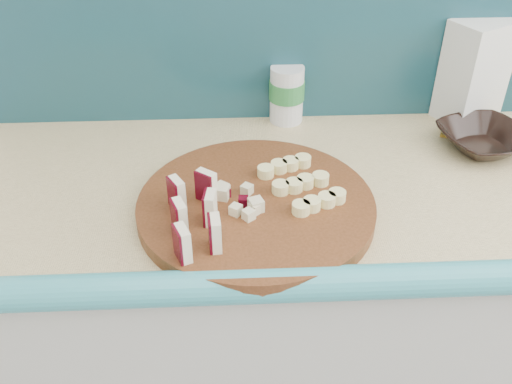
{
  "coord_description": "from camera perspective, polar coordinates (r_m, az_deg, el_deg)",
  "views": [
    {
      "loc": [
        -0.43,
        0.53,
        1.58
      ],
      "look_at": [
        -0.39,
        1.4,
        0.96
      ],
      "focal_mm": 40.0,
      "sensor_mm": 36.0,
      "label": 1
    }
  ],
  "objects": [
    {
      "name": "banana_slices",
      "position": [
        1.11,
        4.51,
        0.87
      ],
      "size": [
        0.16,
        0.19,
        0.02
      ],
      "color": "#F5E895",
      "rests_on": "cutting_board"
    },
    {
      "name": "canister",
      "position": [
        1.37,
        3.09,
        9.83
      ],
      "size": [
        0.08,
        0.08,
        0.14
      ],
      "rotation": [
        0.0,
        0.0,
        0.42
      ],
      "color": "silver",
      "rests_on": "kitchen_counter"
    },
    {
      "name": "apple_wedges",
      "position": [
        1.0,
        -6.15,
        -2.08
      ],
      "size": [
        0.1,
        0.21,
        0.06
      ],
      "color": "#FAEBC8",
      "rests_on": "cutting_board"
    },
    {
      "name": "flour_bag",
      "position": [
        1.46,
        21.01,
        11.28
      ],
      "size": [
        0.17,
        0.15,
        0.24
      ],
      "primitive_type": "cube",
      "rotation": [
        0.0,
        0.0,
        0.5
      ],
      "color": "silver",
      "rests_on": "kitchen_counter"
    },
    {
      "name": "cutting_board",
      "position": [
        1.08,
        0.0,
        -1.46
      ],
      "size": [
        0.59,
        0.59,
        0.03
      ],
      "primitive_type": "cylinder",
      "rotation": [
        0.0,
        0.0,
        0.41
      ],
      "color": "#45250E",
      "rests_on": "kitchen_counter"
    },
    {
      "name": "kitchen_counter",
      "position": [
        1.57,
        18.47,
        -12.21
      ],
      "size": [
        2.2,
        0.63,
        0.91
      ],
      "color": "beige",
      "rests_on": "ground"
    },
    {
      "name": "backsplash",
      "position": [
        1.43,
        20.27,
        16.57
      ],
      "size": [
        2.2,
        0.02,
        0.5
      ],
      "primitive_type": "cube",
      "color": "teal",
      "rests_on": "kitchen_counter"
    },
    {
      "name": "brown_bowl",
      "position": [
        1.37,
        21.82,
        4.91
      ],
      "size": [
        0.24,
        0.24,
        0.05
      ],
      "primitive_type": "imported",
      "rotation": [
        0.0,
        0.0,
        0.29
      ],
      "color": "black",
      "rests_on": "kitchen_counter"
    },
    {
      "name": "apple_chunks",
      "position": [
        1.06,
        -1.31,
        -0.79
      ],
      "size": [
        0.07,
        0.07,
        0.02
      ],
      "color": "beige",
      "rests_on": "cutting_board"
    },
    {
      "name": "banana_peel",
      "position": [
        1.5,
        21.21,
        6.81
      ],
      "size": [
        0.24,
        0.2,
        0.01
      ],
      "rotation": [
        0.0,
        0.0,
        0.01
      ],
      "color": "gold",
      "rests_on": "kitchen_counter"
    }
  ]
}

